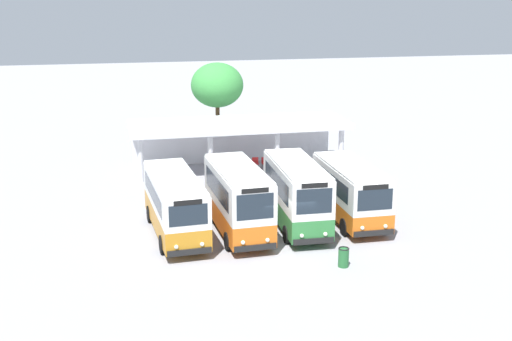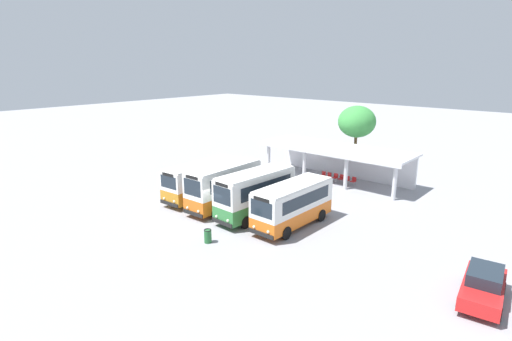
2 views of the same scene
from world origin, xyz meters
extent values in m
plane|color=#939399|center=(0.00, 0.00, 0.00)|extent=(180.00, 180.00, 0.00)
cylinder|color=black|center=(-3.80, 0.46, 0.45)|extent=(0.27, 0.91, 0.90)
cylinder|color=black|center=(-5.87, 0.34, 0.45)|extent=(0.27, 0.91, 0.90)
cylinder|color=black|center=(-4.08, 5.10, 0.45)|extent=(0.27, 0.91, 0.90)
cylinder|color=black|center=(-6.14, 4.97, 0.45)|extent=(0.27, 0.91, 0.90)
cube|color=orange|center=(-4.97, 2.72, 0.93)|extent=(2.61, 7.60, 1.09)
cube|color=white|center=(-4.97, 2.72, 2.23)|extent=(2.61, 7.60, 1.52)
cube|color=white|center=(-4.97, 2.72, 3.05)|extent=(2.53, 7.38, 0.12)
cube|color=black|center=(-4.75, -1.05, 0.52)|extent=(2.06, 0.22, 0.28)
cube|color=#1E2833|center=(-4.75, -1.01, 2.28)|extent=(1.78, 0.16, 0.99)
cube|color=black|center=(-4.75, -1.01, 2.87)|extent=(1.30, 0.13, 0.24)
cube|color=#1E2833|center=(-3.91, 2.88, 2.28)|extent=(0.40, 5.98, 0.83)
cube|color=#1E2833|center=(-6.05, 2.75, 2.28)|extent=(0.40, 5.98, 0.83)
sphere|color=#EAEACC|center=(-4.15, -1.01, 0.83)|extent=(0.20, 0.20, 0.20)
sphere|color=#EAEACC|center=(-5.34, -1.08, 0.83)|extent=(0.20, 0.20, 0.20)
cylinder|color=black|center=(-0.73, 0.14, 0.45)|extent=(0.26, 0.91, 0.90)
cylinder|color=black|center=(-2.77, 0.06, 0.45)|extent=(0.26, 0.91, 0.90)
cylinder|color=black|center=(-0.90, 4.28, 0.45)|extent=(0.26, 0.91, 0.90)
cylinder|color=black|center=(-2.94, 4.20, 0.45)|extent=(0.26, 0.91, 0.90)
cube|color=orange|center=(-1.83, 2.17, 0.95)|extent=(2.41, 6.76, 1.13)
cube|color=white|center=(-1.83, 2.17, 2.46)|extent=(2.41, 6.76, 1.88)
cube|color=white|center=(-1.83, 2.17, 3.46)|extent=(2.34, 6.56, 0.12)
cube|color=black|center=(-1.70, -1.20, 0.52)|extent=(2.04, 0.18, 0.28)
cube|color=#1E2833|center=(-1.70, -1.15, 2.51)|extent=(1.76, 0.12, 1.22)
cube|color=black|center=(-1.70, -1.15, 3.28)|extent=(1.29, 0.10, 0.24)
cube|color=#1E2833|center=(-0.78, 2.31, 2.51)|extent=(0.26, 5.34, 1.03)
cube|color=#1E2833|center=(-2.90, 2.23, 2.51)|extent=(0.26, 5.34, 1.03)
sphere|color=#EAEACC|center=(-1.11, -1.17, 0.83)|extent=(0.20, 0.20, 0.20)
sphere|color=#EAEACC|center=(-2.29, -1.21, 0.83)|extent=(0.20, 0.20, 0.20)
cylinder|color=black|center=(2.24, 0.27, 0.45)|extent=(0.25, 0.91, 0.90)
cylinder|color=black|center=(0.23, 0.34, 0.45)|extent=(0.25, 0.91, 0.90)
cylinder|color=black|center=(2.38, 4.44, 0.45)|extent=(0.25, 0.91, 0.90)
cylinder|color=black|center=(0.37, 4.51, 0.45)|extent=(0.25, 0.91, 0.90)
cube|color=#337F3D|center=(1.31, 2.39, 0.95)|extent=(2.34, 6.81, 1.13)
cube|color=white|center=(1.31, 2.39, 2.45)|extent=(2.34, 6.81, 1.88)
cube|color=white|center=(1.31, 2.39, 3.45)|extent=(2.27, 6.60, 0.12)
cube|color=black|center=(1.19, -1.01, 0.52)|extent=(2.01, 0.17, 0.28)
cube|color=#1E2833|center=(1.19, -0.96, 2.50)|extent=(1.73, 0.11, 1.22)
cube|color=black|center=(1.19, -0.96, 3.27)|extent=(1.27, 0.09, 0.24)
cube|color=#1E2833|center=(2.36, 2.45, 2.50)|extent=(0.22, 5.39, 1.03)
cube|color=#1E2833|center=(0.26, 2.52, 2.50)|extent=(0.22, 5.39, 1.03)
sphere|color=#EAEACC|center=(1.77, -1.02, 0.83)|extent=(0.20, 0.20, 0.20)
sphere|color=#EAEACC|center=(0.61, -0.98, 0.83)|extent=(0.20, 0.20, 0.20)
cylinder|color=black|center=(5.48, 0.68, 0.45)|extent=(0.23, 0.90, 0.90)
cylinder|color=black|center=(3.38, 0.70, 0.45)|extent=(0.23, 0.90, 0.90)
cylinder|color=black|center=(5.52, 4.88, 0.45)|extent=(0.23, 0.90, 0.90)
cylinder|color=black|center=(3.42, 4.90, 0.45)|extent=(0.23, 0.90, 0.90)
cube|color=orange|center=(4.45, 2.79, 0.87)|extent=(2.27, 6.81, 0.98)
cube|color=silver|center=(4.45, 2.79, 2.18)|extent=(2.27, 6.81, 1.62)
cube|color=silver|center=(4.45, 2.79, 3.05)|extent=(2.20, 6.60, 0.12)
cube|color=black|center=(4.41, -0.63, 0.52)|extent=(2.09, 0.12, 0.28)
cube|color=#1E2833|center=(4.41, -0.59, 2.23)|extent=(1.81, 0.07, 1.05)
cube|color=black|center=(4.41, -0.59, 2.87)|extent=(1.32, 0.06, 0.24)
cube|color=#1E2833|center=(5.54, 2.88, 2.23)|extent=(0.09, 5.43, 0.89)
cube|color=#1E2833|center=(3.36, 2.90, 2.23)|extent=(0.09, 5.43, 0.89)
sphere|color=#EAEACC|center=(5.02, -0.63, 0.83)|extent=(0.20, 0.20, 0.20)
sphere|color=#EAEACC|center=(3.81, -0.62, 0.83)|extent=(0.20, 0.20, 0.20)
cylinder|color=silver|center=(-6.11, 12.93, 1.60)|extent=(0.36, 0.36, 3.20)
cylinder|color=silver|center=(-1.54, 12.93, 1.60)|extent=(0.36, 0.36, 3.20)
cylinder|color=silver|center=(3.03, 12.93, 1.60)|extent=(0.36, 0.36, 3.20)
cylinder|color=silver|center=(7.60, 12.93, 1.60)|extent=(0.36, 0.36, 3.20)
cube|color=white|center=(0.75, 16.89, 1.60)|extent=(14.52, 0.20, 3.20)
cube|color=white|center=(0.75, 14.81, 3.30)|extent=(15.02, 4.86, 0.20)
cube|color=white|center=(0.75, 12.43, 3.06)|extent=(15.02, 0.10, 0.28)
cylinder|color=slate|center=(0.04, 13.92, 0.22)|extent=(0.03, 0.03, 0.44)
cylinder|color=slate|center=(-0.31, 13.94, 0.22)|extent=(0.03, 0.03, 0.44)
cylinder|color=slate|center=(0.06, 14.27, 0.22)|extent=(0.03, 0.03, 0.44)
cylinder|color=slate|center=(-0.29, 14.29, 0.22)|extent=(0.03, 0.03, 0.44)
cube|color=#B21E1E|center=(-0.13, 14.11, 0.46)|extent=(0.46, 0.46, 0.04)
cube|color=#B21E1E|center=(-0.12, 14.31, 0.66)|extent=(0.44, 0.06, 0.40)
cylinder|color=slate|center=(0.69, 13.91, 0.22)|extent=(0.03, 0.03, 0.44)
cylinder|color=slate|center=(0.34, 13.92, 0.22)|extent=(0.03, 0.03, 0.44)
cylinder|color=slate|center=(0.71, 14.26, 0.22)|extent=(0.03, 0.03, 0.44)
cylinder|color=slate|center=(0.36, 14.27, 0.22)|extent=(0.03, 0.03, 0.44)
cube|color=#B21E1E|center=(0.53, 14.09, 0.46)|extent=(0.46, 0.46, 0.04)
cube|color=#B21E1E|center=(0.54, 14.29, 0.66)|extent=(0.44, 0.06, 0.40)
cylinder|color=slate|center=(1.35, 14.04, 0.22)|extent=(0.03, 0.03, 0.44)
cylinder|color=slate|center=(1.00, 14.06, 0.22)|extent=(0.03, 0.03, 0.44)
cylinder|color=slate|center=(1.36, 14.39, 0.22)|extent=(0.03, 0.03, 0.44)
cylinder|color=slate|center=(1.01, 14.41, 0.22)|extent=(0.03, 0.03, 0.44)
cube|color=#B21E1E|center=(1.18, 14.22, 0.46)|extent=(0.46, 0.46, 0.04)
cube|color=#B21E1E|center=(1.19, 14.42, 0.66)|extent=(0.44, 0.06, 0.40)
cylinder|color=slate|center=(2.00, 14.04, 0.22)|extent=(0.03, 0.03, 0.44)
cylinder|color=slate|center=(1.65, 14.06, 0.22)|extent=(0.03, 0.03, 0.44)
cylinder|color=slate|center=(2.02, 14.39, 0.22)|extent=(0.03, 0.03, 0.44)
cylinder|color=slate|center=(1.66, 14.41, 0.22)|extent=(0.03, 0.03, 0.44)
cube|color=#B21E1E|center=(1.83, 14.23, 0.46)|extent=(0.46, 0.46, 0.04)
cube|color=#B21E1E|center=(1.84, 14.43, 0.66)|extent=(0.44, 0.06, 0.40)
cylinder|color=slate|center=(2.65, 13.95, 0.22)|extent=(0.03, 0.03, 0.44)
cylinder|color=slate|center=(2.30, 13.96, 0.22)|extent=(0.03, 0.03, 0.44)
cylinder|color=slate|center=(2.67, 14.30, 0.22)|extent=(0.03, 0.03, 0.44)
cylinder|color=slate|center=(2.32, 14.32, 0.22)|extent=(0.03, 0.03, 0.44)
cube|color=#B21E1E|center=(2.48, 14.13, 0.46)|extent=(0.46, 0.46, 0.04)
cube|color=#B21E1E|center=(2.49, 14.33, 0.66)|extent=(0.44, 0.06, 0.40)
cylinder|color=slate|center=(3.30, 14.04, 0.22)|extent=(0.03, 0.03, 0.44)
cylinder|color=slate|center=(2.95, 14.05, 0.22)|extent=(0.03, 0.03, 0.44)
cylinder|color=slate|center=(3.32, 14.39, 0.22)|extent=(0.03, 0.03, 0.44)
cylinder|color=slate|center=(2.97, 14.40, 0.22)|extent=(0.03, 0.03, 0.44)
cube|color=#B21E1E|center=(3.14, 14.22, 0.46)|extent=(0.46, 0.46, 0.04)
cube|color=#B21E1E|center=(3.15, 14.42, 0.66)|extent=(0.44, 0.06, 0.40)
cylinder|color=brown|center=(0.17, 20.04, 1.86)|extent=(0.32, 0.32, 3.73)
ellipsoid|color=green|center=(0.17, 20.04, 5.22)|extent=(3.97, 3.97, 3.38)
cylinder|color=#266633|center=(1.96, -3.04, 0.42)|extent=(0.48, 0.48, 0.85)
torus|color=black|center=(1.96, -3.04, 0.87)|extent=(0.49, 0.49, 0.06)
camera|label=1|loc=(-8.03, -29.05, 11.96)|focal=46.23mm
camera|label=2|loc=(19.85, -18.73, 11.23)|focal=27.85mm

